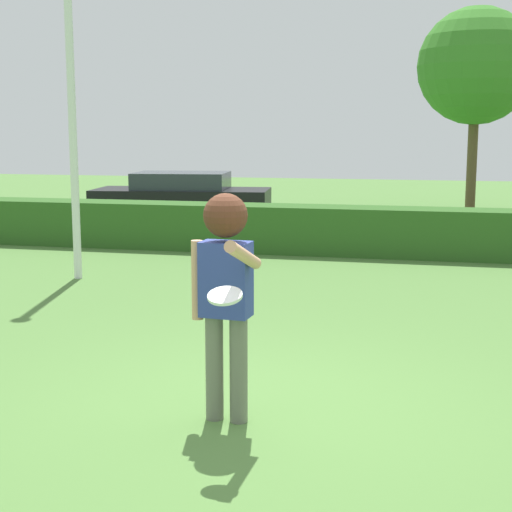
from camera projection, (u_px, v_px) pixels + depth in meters
The scene contains 7 objects.
ground_plane at pixel (255, 407), 6.33m from camera, with size 60.00×60.00×0.00m, color #4F7A39.
person at pixel (225, 278), 5.85m from camera, with size 0.56×0.77×1.79m.
frisbee at pixel (225, 296), 5.22m from camera, with size 0.24×0.24×0.10m.
lamppost at pixel (71, 78), 11.34m from camera, with size 0.24×0.24×5.40m.
hedge_row at pixel (358, 231), 14.02m from camera, with size 22.60×0.90×0.87m, color #2C5A1F.
parked_car_black at pixel (182, 196), 18.56m from camera, with size 4.38×2.22×1.25m.
birch_tree at pixel (476, 67), 20.35m from camera, with size 3.10×3.10×5.48m.
Camera 1 is at (1.40, -5.88, 2.26)m, focal length 53.90 mm.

